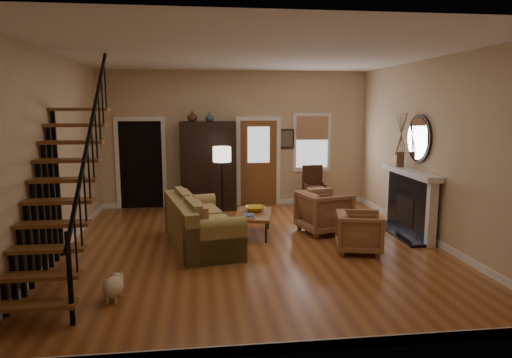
{
  "coord_description": "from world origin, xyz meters",
  "views": [
    {
      "loc": [
        -0.92,
        -7.66,
        2.45
      ],
      "look_at": [
        0.1,
        0.4,
        1.15
      ],
      "focal_mm": 32.0,
      "sensor_mm": 36.0,
      "label": 1
    }
  ],
  "objects": [
    {
      "name": "room",
      "position": [
        -0.41,
        1.76,
        1.51
      ],
      "size": [
        7.0,
        7.33,
        3.3
      ],
      "color": "#9A5427",
      "rests_on": "ground"
    },
    {
      "name": "staircase",
      "position": [
        -2.78,
        -1.3,
        1.6
      ],
      "size": [
        0.94,
        2.8,
        3.2
      ],
      "primitive_type": null,
      "color": "brown",
      "rests_on": "ground"
    },
    {
      "name": "fireplace",
      "position": [
        3.13,
        0.5,
        0.74
      ],
      "size": [
        0.33,
        1.95,
        2.3
      ],
      "color": "black",
      "rests_on": "ground"
    },
    {
      "name": "armoire",
      "position": [
        -0.7,
        3.15,
        1.05
      ],
      "size": [
        1.3,
        0.6,
        2.1
      ],
      "primitive_type": null,
      "color": "black",
      "rests_on": "ground"
    },
    {
      "name": "vase_a",
      "position": [
        -1.05,
        3.05,
        2.22
      ],
      "size": [
        0.24,
        0.24,
        0.25
      ],
      "primitive_type": "imported",
      "color": "#4C2619",
      "rests_on": "armoire"
    },
    {
      "name": "vase_b",
      "position": [
        -0.65,
        3.05,
        2.21
      ],
      "size": [
        0.2,
        0.2,
        0.21
      ],
      "primitive_type": "imported",
      "color": "#334C60",
      "rests_on": "armoire"
    },
    {
      "name": "sofa",
      "position": [
        -0.89,
        0.19,
        0.42
      ],
      "size": [
        1.41,
        2.4,
        0.84
      ],
      "primitive_type": null,
      "rotation": [
        0.0,
        0.0,
        0.21
      ],
      "color": "olive",
      "rests_on": "ground"
    },
    {
      "name": "coffee_table",
      "position": [
        0.09,
        0.76,
        0.22
      ],
      "size": [
        0.87,
        1.24,
        0.44
      ],
      "primitive_type": null,
      "rotation": [
        0.0,
        0.0,
        -0.19
      ],
      "color": "brown",
      "rests_on": "ground"
    },
    {
      "name": "bowl",
      "position": [
        0.14,
        0.91,
        0.48
      ],
      "size": [
        0.39,
        0.39,
        0.1
      ],
      "primitive_type": "imported",
      "color": "gold",
      "rests_on": "coffee_table"
    },
    {
      "name": "books",
      "position": [
        -0.03,
        0.46,
        0.46
      ],
      "size": [
        0.21,
        0.28,
        0.05
      ],
      "primitive_type": null,
      "color": "beige",
      "rests_on": "coffee_table"
    },
    {
      "name": "armchair_left",
      "position": [
        1.75,
        -0.47,
        0.34
      ],
      "size": [
        0.91,
        0.89,
        0.68
      ],
      "primitive_type": "imported",
      "rotation": [
        0.0,
        0.0,
        1.33
      ],
      "color": "brown",
      "rests_on": "ground"
    },
    {
      "name": "armchair_right",
      "position": [
        1.49,
        0.79,
        0.41
      ],
      "size": [
        1.09,
        1.07,
        0.82
      ],
      "primitive_type": "imported",
      "rotation": [
        0.0,
        0.0,
        1.82
      ],
      "color": "brown",
      "rests_on": "ground"
    },
    {
      "name": "floor_lamp",
      "position": [
        -0.45,
        1.67,
        0.82
      ],
      "size": [
        0.44,
        0.44,
        1.63
      ],
      "primitive_type": null,
      "rotation": [
        0.0,
        0.0,
        0.19
      ],
      "color": "black",
      "rests_on": "ground"
    },
    {
      "name": "side_chair",
      "position": [
        1.85,
        2.95,
        0.51
      ],
      "size": [
        0.54,
        0.54,
        1.02
      ],
      "primitive_type": null,
      "color": "#3D2113",
      "rests_on": "ground"
    },
    {
      "name": "dog",
      "position": [
        -2.03,
        -1.97,
        0.16
      ],
      "size": [
        0.3,
        0.45,
        0.31
      ],
      "primitive_type": null,
      "rotation": [
        0.0,
        0.0,
        -0.1
      ],
      "color": "beige",
      "rests_on": "ground"
    }
  ]
}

